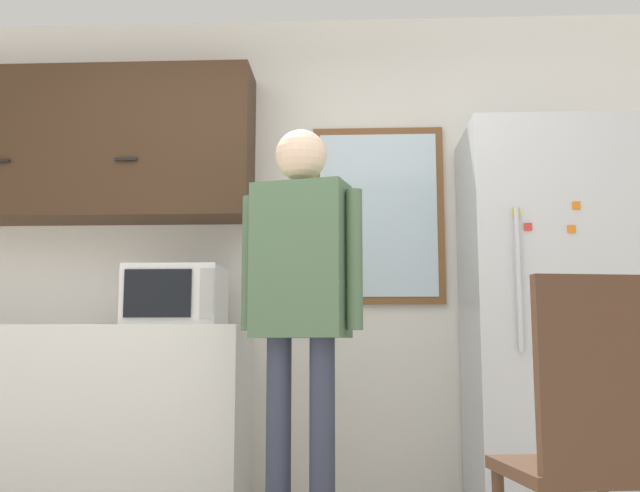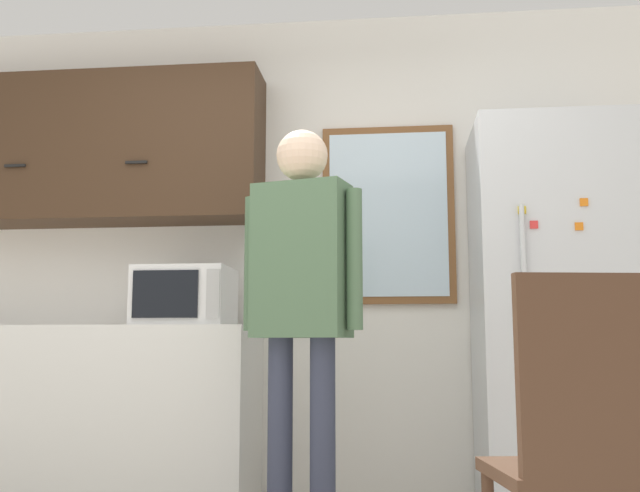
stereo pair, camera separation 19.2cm
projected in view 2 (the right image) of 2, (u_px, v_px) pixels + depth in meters
back_wall at (304, 248)px, 4.07m from camera, size 6.00×0.06×2.70m
counter at (68, 412)px, 3.76m from camera, size 1.98×0.58×0.90m
upper_cabinets at (90, 150)px, 4.07m from camera, size 1.98×0.36×0.84m
microwave at (185, 296)px, 3.72m from camera, size 0.48×0.40×0.30m
person at (302, 280)px, 3.16m from camera, size 0.55×0.32×1.77m
refrigerator at (558, 314)px, 3.51m from camera, size 0.79×0.69×1.90m
chair at (574, 438)px, 2.07m from camera, size 0.49×0.49×1.00m
window at (388, 214)px, 4.00m from camera, size 0.74×0.05×1.01m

